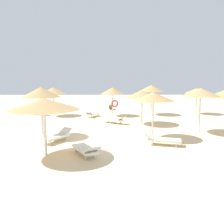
% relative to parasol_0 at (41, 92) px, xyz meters
% --- Properties ---
extents(ground_plane, '(80.00, 80.00, 0.00)m').
position_rel_parasol_0_xyz_m(ground_plane, '(4.31, -1.11, -2.67)').
color(ground_plane, beige).
extents(parasol_0, '(2.31, 2.31, 2.99)m').
position_rel_parasol_0_xyz_m(parasol_0, '(0.00, 0.00, 0.00)').
color(parasol_0, silver).
rests_on(parasol_0, ground).
extents(parasol_1, '(2.31, 2.31, 2.71)m').
position_rel_parasol_0_xyz_m(parasol_1, '(4.48, 8.16, -0.33)').
color(parasol_1, silver).
rests_on(parasol_1, ground).
extents(parasol_2, '(2.48, 2.48, 2.70)m').
position_rel_parasol_0_xyz_m(parasol_2, '(-1.19, 8.23, -0.29)').
color(parasol_2, silver).
rests_on(parasol_2, ground).
extents(parasol_3, '(3.17, 3.17, 2.61)m').
position_rel_parasol_0_xyz_m(parasol_3, '(1.19, -3.74, -0.32)').
color(parasol_3, silver).
rests_on(parasol_3, ground).
extents(parasol_4, '(2.74, 2.74, 2.61)m').
position_rel_parasol_0_xyz_m(parasol_4, '(6.68, 3.85, -0.36)').
color(parasol_4, silver).
rests_on(parasol_4, ground).
extents(parasol_5, '(2.43, 2.43, 2.70)m').
position_rel_parasol_0_xyz_m(parasol_5, '(6.70, -0.50, -0.24)').
color(parasol_5, silver).
rests_on(parasol_5, ground).
extents(parasol_6, '(2.55, 2.55, 2.91)m').
position_rel_parasol_0_xyz_m(parasol_6, '(8.35, 8.81, -0.10)').
color(parasol_6, silver).
rests_on(parasol_6, ground).
extents(parasol_7, '(2.34, 2.34, 2.60)m').
position_rel_parasol_0_xyz_m(parasol_7, '(13.04, 9.18, -0.35)').
color(parasol_7, silver).
rests_on(parasol_7, ground).
extents(parasol_8, '(2.50, 2.50, 2.90)m').
position_rel_parasol_0_xyz_m(parasol_8, '(10.05, 0.88, -0.06)').
color(parasol_8, silver).
rests_on(parasol_8, ground).
extents(lounger_0, '(1.58, 1.95, 0.64)m').
position_rel_parasol_0_xyz_m(lounger_0, '(1.20, -1.35, -2.36)').
color(lounger_0, silver).
rests_on(lounger_0, ground).
extents(lounger_1, '(1.54, 1.94, 0.73)m').
position_rel_parasol_0_xyz_m(lounger_1, '(2.58, 7.24, -2.35)').
color(lounger_1, silver).
rests_on(lounger_1, ground).
extents(lounger_2, '(1.95, 1.34, 0.80)m').
position_rel_parasol_0_xyz_m(lounger_2, '(-2.83, 8.62, -2.35)').
color(lounger_2, silver).
rests_on(lounger_2, ground).
extents(lounger_3, '(1.49, 1.98, 0.64)m').
position_rel_parasol_0_xyz_m(lounger_3, '(3.04, -3.87, -2.36)').
color(lounger_3, silver).
rests_on(lounger_3, ground).
extents(lounger_4, '(1.91, 1.66, 0.64)m').
position_rel_parasol_0_xyz_m(lounger_4, '(4.53, 3.97, -2.36)').
color(lounger_4, silver).
rests_on(lounger_4, ground).
extents(lounger_5, '(2.01, 1.14, 0.66)m').
position_rel_parasol_0_xyz_m(lounger_5, '(6.86, -2.19, -2.36)').
color(lounger_5, silver).
rests_on(lounger_5, ground).
extents(bench_0, '(0.54, 1.53, 0.49)m').
position_rel_parasol_0_xyz_m(bench_0, '(4.39, 12.77, -2.33)').
color(bench_0, brown).
rests_on(bench_0, ground).
extents(bench_1, '(0.56, 1.53, 0.49)m').
position_rel_parasol_0_xyz_m(bench_1, '(-0.70, 12.37, -2.33)').
color(bench_1, brown).
rests_on(bench_1, ground).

